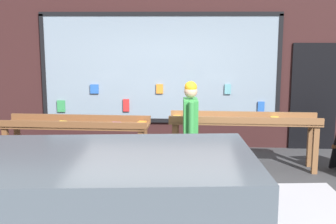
# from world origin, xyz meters

# --- Properties ---
(ground_plane) EXTENTS (40.00, 40.00, 0.00)m
(ground_plane) POSITION_xyz_m (0.00, 0.00, 0.00)
(ground_plane) COLOR #38383A
(shopfront_facade) EXTENTS (8.09, 0.29, 3.28)m
(shopfront_facade) POSITION_xyz_m (0.03, 2.39, 1.63)
(shopfront_facade) COLOR #331919
(shopfront_facade) RESTS_ON ground_plane
(display_table_left) EXTENTS (2.56, 0.76, 0.86)m
(display_table_left) POSITION_xyz_m (-1.45, 0.92, 0.69)
(display_table_left) COLOR brown
(display_table_left) RESTS_ON ground_plane
(display_table_right) EXTENTS (2.56, 0.66, 0.95)m
(display_table_right) POSITION_xyz_m (1.45, 0.92, 0.76)
(display_table_right) COLOR brown
(display_table_right) RESTS_ON ground_plane
(person_browsing) EXTENTS (0.24, 0.64, 1.59)m
(person_browsing) POSITION_xyz_m (0.53, 0.30, 0.92)
(person_browsing) COLOR black
(person_browsing) RESTS_ON ground_plane
(small_dog) EXTENTS (0.34, 0.49, 0.37)m
(small_dog) POSITION_xyz_m (0.98, 0.16, 0.25)
(small_dog) COLOR black
(small_dog) RESTS_ON ground_plane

